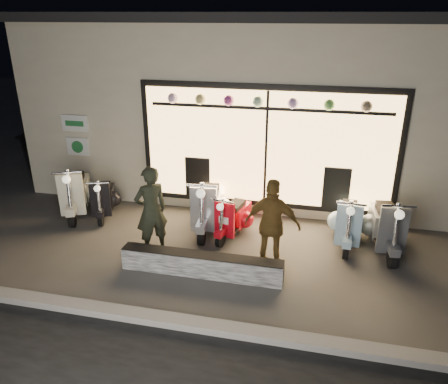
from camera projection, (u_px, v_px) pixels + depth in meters
The scene contains 12 objects.
ground at pixel (207, 255), 8.14m from camera, with size 40.00×40.00×0.00m, color #383533.
kerb at pixel (171, 321), 6.32m from camera, with size 40.00×0.25×0.12m, color slate.
shop_building at pixel (253, 95), 11.83m from camera, with size 10.20×6.23×4.20m.
graffiti_barrier at pixel (202, 264), 7.46m from camera, with size 2.80×0.28×0.40m, color black.
scooter_silver at pixel (209, 205), 9.11m from camera, with size 0.60×1.63×1.16m.
scooter_red at pixel (235, 216), 8.85m from camera, with size 0.59×1.28×0.91m.
scooter_black at pixel (104, 197), 9.73m from camera, with size 0.69×1.28×0.92m.
scooter_cream at pixel (76, 191), 9.80m from camera, with size 0.92×1.60×1.16m.
scooter_blue at pixel (348, 220), 8.55m from camera, with size 0.51×1.45×1.04m.
scooter_grey at pixel (385, 224), 8.32m from camera, with size 0.58×1.57×1.12m.
man at pixel (151, 210), 7.96m from camera, with size 0.62×0.40×1.69m, color black.
woman at pixel (272, 225), 7.47m from camera, with size 0.97×0.40×1.65m, color brown.
Camera 1 is at (1.89, -6.82, 4.20)m, focal length 35.00 mm.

